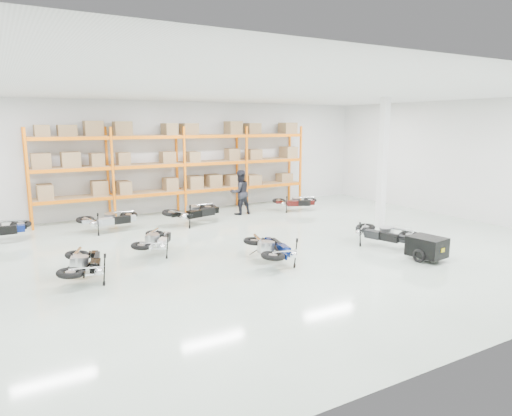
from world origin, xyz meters
TOP-DOWN VIEW (x-y plane):
  - room at (0.00, 0.00)m, footprint 18.00×18.00m
  - pallet_rack at (-0.00, 6.45)m, footprint 11.28×0.98m
  - structural_column at (5.20, 0.50)m, footprint 0.25×0.25m
  - moto_blue_centre at (-0.50, -1.37)m, footprint 1.22×1.91m
  - moto_silver_left at (-2.81, 1.06)m, footprint 1.55×1.80m
  - moto_black_far_left at (-4.94, -0.30)m, footprint 1.25×1.88m
  - moto_touring_right at (3.29, -1.55)m, footprint 1.29×1.90m
  - trailer at (3.29, -3.15)m, footprint 0.84×1.54m
  - moto_back_b at (-3.33, 4.51)m, footprint 1.81×0.97m
  - moto_back_c at (-0.41, 4.14)m, footprint 2.10×1.36m
  - moto_back_d at (4.27, 4.43)m, footprint 1.81×1.39m
  - person_back at (1.90, 4.93)m, footprint 0.90×0.71m

SIDE VIEW (x-z plane):
  - trailer at x=3.29m, z-range 0.05..0.68m
  - moto_silver_left at x=-2.81m, z-range -0.03..1.02m
  - moto_back_d at x=4.27m, z-range -0.03..1.02m
  - moto_black_far_left at x=-4.94m, z-range -0.03..1.08m
  - moto_touring_right at x=3.29m, z-range -0.03..1.09m
  - moto_back_b at x=-3.33m, z-range -0.03..1.11m
  - moto_blue_centre at x=-0.50m, z-range -0.03..1.12m
  - moto_back_c at x=-0.41m, z-range -0.04..1.22m
  - person_back at x=1.90m, z-range 0.00..1.80m
  - room at x=0.00m, z-range -6.75..11.25m
  - structural_column at x=5.20m, z-range 0.00..4.50m
  - pallet_rack at x=0.00m, z-range 0.45..4.07m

